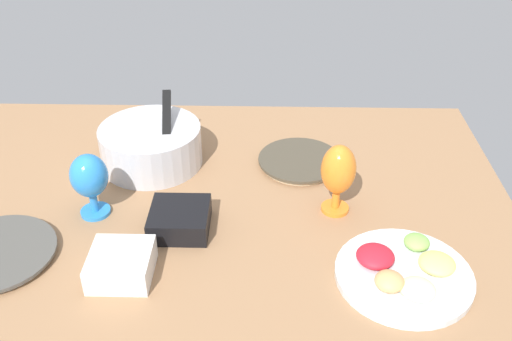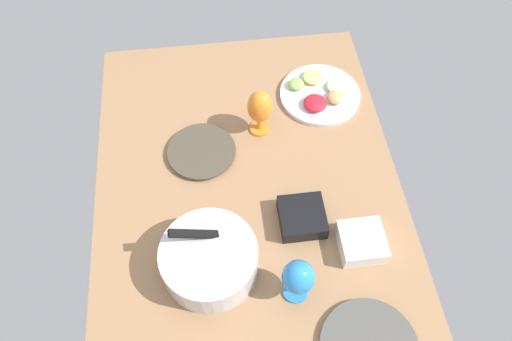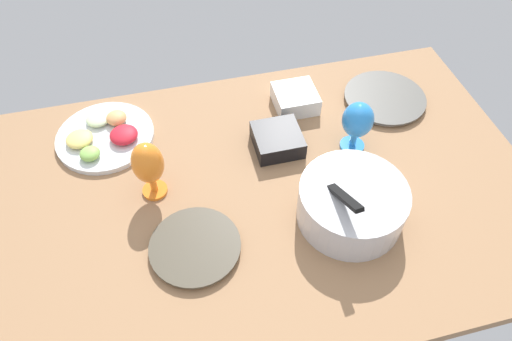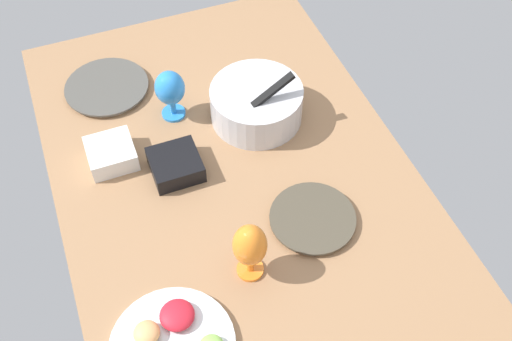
# 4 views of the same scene
# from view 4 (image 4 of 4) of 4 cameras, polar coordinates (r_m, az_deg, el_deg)

# --- Properties ---
(ground_plane) EXTENTS (1.60, 1.04, 0.04)m
(ground_plane) POSITION_cam_4_polar(r_m,az_deg,el_deg) (1.81, -2.09, -0.74)
(ground_plane) COLOR #99704C
(dinner_plate_left) EXTENTS (0.28, 0.28, 0.02)m
(dinner_plate_left) POSITION_cam_4_polar(r_m,az_deg,el_deg) (2.09, -13.95, 7.64)
(dinner_plate_left) COLOR silver
(dinner_plate_left) RESTS_ON ground_plane
(dinner_plate_right) EXTENTS (0.24, 0.24, 0.02)m
(dinner_plate_right) POSITION_cam_4_polar(r_m,az_deg,el_deg) (1.70, 5.39, -4.58)
(dinner_plate_right) COLOR beige
(dinner_plate_right) RESTS_ON ground_plane
(mixing_bowl) EXTENTS (0.29, 0.29, 0.19)m
(mixing_bowl) POSITION_cam_4_polar(r_m,az_deg,el_deg) (1.91, 0.05, 6.44)
(mixing_bowl) COLOR silver
(mixing_bowl) RESTS_ON ground_plane
(hurricane_glass_orange) EXTENTS (0.09, 0.09, 0.19)m
(hurricane_glass_orange) POSITION_cam_4_polar(r_m,az_deg,el_deg) (1.51, -0.59, -7.24)
(hurricane_glass_orange) COLOR orange
(hurricane_glass_orange) RESTS_ON ground_plane
(hurricane_glass_blue) EXTENTS (0.10, 0.10, 0.18)m
(hurricane_glass_blue) POSITION_cam_4_polar(r_m,az_deg,el_deg) (1.90, -8.15, 7.61)
(hurricane_glass_blue) COLOR #2B84DB
(hurricane_glass_blue) RESTS_ON ground_plane
(square_bowl_white) EXTENTS (0.14, 0.14, 0.06)m
(square_bowl_white) POSITION_cam_4_polar(r_m,az_deg,el_deg) (1.86, -13.58, 1.64)
(square_bowl_white) COLOR white
(square_bowl_white) RESTS_ON ground_plane
(square_bowl_black) EXTENTS (0.15, 0.15, 0.06)m
(square_bowl_black) POSITION_cam_4_polar(r_m,az_deg,el_deg) (1.80, -7.65, 0.61)
(square_bowl_black) COLOR black
(square_bowl_black) RESTS_ON ground_plane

